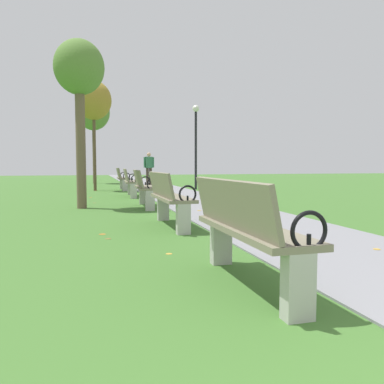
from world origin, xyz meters
The scene contains 12 objects.
paved_walkway centered at (1.10, 18.00, 0.01)m, with size 2.20×44.00×0.02m, color gray.
park_bench_2 centered at (-0.50, 3.22, 0.49)m, with size 0.49×1.60×0.90m.
park_bench_3 centered at (-0.50, 6.42, 0.49)m, with size 0.50×1.61×0.90m.
park_bench_4 centered at (-0.50, 9.42, 0.49)m, with size 0.52×1.61×0.90m.
park_bench_5 centered at (-0.50, 12.66, 0.49)m, with size 0.55×1.62×0.90m.
park_bench_6 centered at (-0.50, 15.92, 0.49)m, with size 0.49×1.60×0.90m.
tree_1 centered at (-1.95, 9.59, 3.11)m, with size 1.14×1.14×3.89m.
tree_2 centered at (-1.57, 15.86, 3.51)m, with size 1.38×1.38×4.30m.
tree_3 centered at (-1.54, 22.18, 3.90)m, with size 1.80×1.80×4.91m.
pedestrian_walking centered at (1.10, 19.32, 0.93)m, with size 0.53×0.24×1.62m.
lamp_post centered at (2.50, 15.61, 2.31)m, with size 0.28×0.28×3.48m.
scattered_leaves centered at (-0.39, 8.58, 0.01)m, with size 4.02×15.57×0.02m.
Camera 1 is at (-1.74, 0.31, 1.01)m, focal length 35.68 mm.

